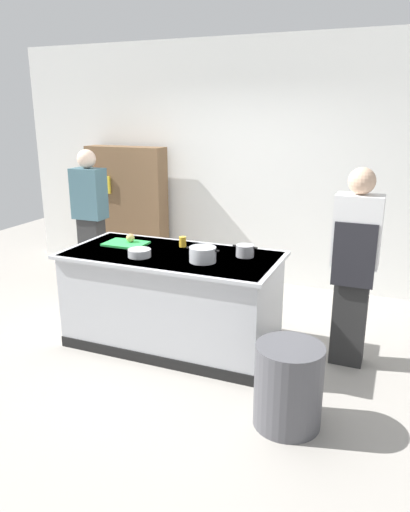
{
  "coord_description": "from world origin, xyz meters",
  "views": [
    {
      "loc": [
        1.9,
        -3.8,
        2.15
      ],
      "look_at": [
        0.25,
        0.2,
        0.85
      ],
      "focal_mm": 34.0,
      "sensor_mm": 36.0,
      "label": 1
    }
  ],
  "objects_px": {
    "person_guest": "(90,217)",
    "trash_bin": "(288,386)",
    "stock_pot": "(203,254)",
    "sauce_pan": "(245,251)",
    "person_chef": "(354,264)",
    "juice_cup": "(182,242)",
    "mixing_bowl": "(139,253)",
    "bookshelf": "(128,210)",
    "onion": "(130,238)"
  },
  "relations": [
    {
      "from": "trash_bin",
      "to": "person_chef",
      "type": "relative_size",
      "value": 0.35
    },
    {
      "from": "onion",
      "to": "person_guest",
      "type": "xyz_separation_m",
      "value": [
        -1.06,
        0.84,
        -0.05
      ]
    },
    {
      "from": "juice_cup",
      "to": "person_chef",
      "type": "bearing_deg",
      "value": 0.7
    },
    {
      "from": "stock_pot",
      "to": "juice_cup",
      "type": "bearing_deg",
      "value": 134.73
    },
    {
      "from": "stock_pot",
      "to": "person_chef",
      "type": "bearing_deg",
      "value": 17.6
    },
    {
      "from": "juice_cup",
      "to": "onion",
      "type": "bearing_deg",
      "value": -168.88
    },
    {
      "from": "sauce_pan",
      "to": "bookshelf",
      "type": "height_order",
      "value": "bookshelf"
    },
    {
      "from": "stock_pot",
      "to": "person_guest",
      "type": "relative_size",
      "value": 0.17
    },
    {
      "from": "sauce_pan",
      "to": "person_chef",
      "type": "distance_m",
      "value": 0.94
    },
    {
      "from": "sauce_pan",
      "to": "person_guest",
      "type": "xyz_separation_m",
      "value": [
        -2.22,
        0.82,
        -0.04
      ]
    },
    {
      "from": "mixing_bowl",
      "to": "juice_cup",
      "type": "bearing_deg",
      "value": 64.29
    },
    {
      "from": "stock_pot",
      "to": "person_guest",
      "type": "xyz_separation_m",
      "value": [
        -1.93,
        1.11,
        -0.05
      ]
    },
    {
      "from": "mixing_bowl",
      "to": "person_chef",
      "type": "relative_size",
      "value": 0.12
    },
    {
      "from": "person_chef",
      "to": "stock_pot",
      "type": "bearing_deg",
      "value": 103.27
    },
    {
      "from": "mixing_bowl",
      "to": "bookshelf",
      "type": "bearing_deg",
      "value": 123.66
    },
    {
      "from": "onion",
      "to": "juice_cup",
      "type": "relative_size",
      "value": 0.84
    },
    {
      "from": "person_chef",
      "to": "onion",
      "type": "bearing_deg",
      "value": 88.94
    },
    {
      "from": "trash_bin",
      "to": "person_guest",
      "type": "bearing_deg",
      "value": 147.88
    },
    {
      "from": "stock_pot",
      "to": "person_chef",
      "type": "relative_size",
      "value": 0.17
    },
    {
      "from": "onion",
      "to": "juice_cup",
      "type": "height_order",
      "value": "onion"
    },
    {
      "from": "mixing_bowl",
      "to": "person_guest",
      "type": "bearing_deg",
      "value": 138.89
    },
    {
      "from": "juice_cup",
      "to": "person_chef",
      "type": "relative_size",
      "value": 0.06
    },
    {
      "from": "sauce_pan",
      "to": "trash_bin",
      "type": "bearing_deg",
      "value": -56.58
    },
    {
      "from": "stock_pot",
      "to": "person_guest",
      "type": "bearing_deg",
      "value": 150.23
    },
    {
      "from": "juice_cup",
      "to": "trash_bin",
      "type": "height_order",
      "value": "juice_cup"
    },
    {
      "from": "stock_pot",
      "to": "sauce_pan",
      "type": "xyz_separation_m",
      "value": [
        0.29,
        0.29,
        -0.01
      ]
    },
    {
      "from": "mixing_bowl",
      "to": "bookshelf",
      "type": "xyz_separation_m",
      "value": [
        -1.33,
        2.0,
        -0.08
      ]
    },
    {
      "from": "bookshelf",
      "to": "sauce_pan",
      "type": "bearing_deg",
      "value": -36.59
    },
    {
      "from": "sauce_pan",
      "to": "trash_bin",
      "type": "xyz_separation_m",
      "value": [
        0.65,
        -0.99,
        -0.65
      ]
    },
    {
      "from": "onion",
      "to": "trash_bin",
      "type": "height_order",
      "value": "onion"
    },
    {
      "from": "person_chef",
      "to": "person_guest",
      "type": "distance_m",
      "value": 3.24
    },
    {
      "from": "onion",
      "to": "sauce_pan",
      "type": "relative_size",
      "value": 0.37
    },
    {
      "from": "stock_pot",
      "to": "juice_cup",
      "type": "distance_m",
      "value": 0.52
    },
    {
      "from": "sauce_pan",
      "to": "mixing_bowl",
      "type": "distance_m",
      "value": 0.94
    },
    {
      "from": "juice_cup",
      "to": "person_guest",
      "type": "bearing_deg",
      "value": 154.81
    },
    {
      "from": "person_guest",
      "to": "trash_bin",
      "type": "bearing_deg",
      "value": 77.67
    },
    {
      "from": "mixing_bowl",
      "to": "juice_cup",
      "type": "relative_size",
      "value": 2.05
    },
    {
      "from": "sauce_pan",
      "to": "person_chef",
      "type": "bearing_deg",
      "value": 6.04
    },
    {
      "from": "onion",
      "to": "stock_pot",
      "type": "distance_m",
      "value": 0.92
    },
    {
      "from": "mixing_bowl",
      "to": "person_chef",
      "type": "bearing_deg",
      "value": 14.47
    },
    {
      "from": "person_guest",
      "to": "juice_cup",
      "type": "bearing_deg",
      "value": 84.59
    },
    {
      "from": "person_guest",
      "to": "bookshelf",
      "type": "xyz_separation_m",
      "value": [
        0.03,
        0.81,
        -0.06
      ]
    },
    {
      "from": "onion",
      "to": "mixing_bowl",
      "type": "height_order",
      "value": "onion"
    },
    {
      "from": "person_guest",
      "to": "sauce_pan",
      "type": "bearing_deg",
      "value": 89.58
    },
    {
      "from": "sauce_pan",
      "to": "person_guest",
      "type": "distance_m",
      "value": 2.37
    },
    {
      "from": "onion",
      "to": "bookshelf",
      "type": "relative_size",
      "value": 0.05
    },
    {
      "from": "stock_pot",
      "to": "trash_bin",
      "type": "height_order",
      "value": "stock_pot"
    },
    {
      "from": "onion",
      "to": "sauce_pan",
      "type": "height_order",
      "value": "sauce_pan"
    },
    {
      "from": "juice_cup",
      "to": "bookshelf",
      "type": "xyz_separation_m",
      "value": [
        -1.54,
        1.55,
        -0.1
      ]
    },
    {
      "from": "person_chef",
      "to": "bookshelf",
      "type": "height_order",
      "value": "person_chef"
    }
  ]
}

